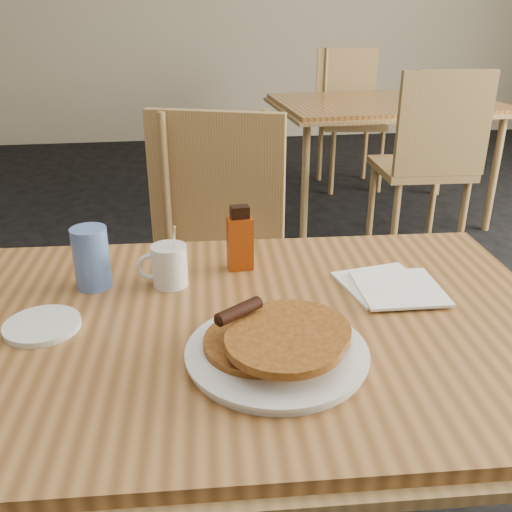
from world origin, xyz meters
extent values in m
cube|color=#9D6937|center=(-0.01, -0.01, 0.73)|extent=(1.27, 0.88, 0.04)
cube|color=tan|center=(-0.01, -0.01, 0.71)|extent=(1.32, 0.93, 0.02)
cylinder|color=tan|center=(0.52, 0.32, 0.35)|extent=(0.04, 0.04, 0.71)
cube|color=#9D6937|center=(1.18, 2.52, 0.73)|extent=(1.38, 0.96, 0.04)
cube|color=tan|center=(1.18, 2.52, 0.71)|extent=(1.42, 1.00, 0.02)
cylinder|color=tan|center=(0.59, 2.15, 0.35)|extent=(0.04, 0.04, 0.71)
cylinder|color=tan|center=(1.77, 2.88, 0.35)|extent=(0.04, 0.04, 0.71)
cube|color=tan|center=(-0.01, 0.64, 0.49)|extent=(0.58, 0.58, 0.04)
cube|color=tan|center=(-0.01, 0.84, 0.76)|extent=(0.44, 0.19, 0.50)
cylinder|color=tan|center=(-0.20, 0.45, 0.23)|extent=(0.04, 0.04, 0.47)
cylinder|color=tan|center=(0.17, 0.82, 0.23)|extent=(0.04, 0.04, 0.47)
cube|color=tan|center=(1.17, 3.18, 0.49)|extent=(0.51, 0.51, 0.04)
cube|color=tan|center=(1.17, 3.39, 0.76)|extent=(0.45, 0.10, 0.50)
cylinder|color=tan|center=(0.99, 3.00, 0.23)|extent=(0.04, 0.04, 0.46)
cylinder|color=tan|center=(1.36, 3.37, 0.23)|extent=(0.04, 0.04, 0.46)
cube|color=tan|center=(1.16, 1.88, 0.50)|extent=(0.49, 0.49, 0.04)
cube|color=tan|center=(1.16, 1.67, 0.77)|extent=(0.46, 0.06, 0.51)
cylinder|color=tan|center=(0.97, 1.69, 0.24)|extent=(0.04, 0.04, 0.47)
cylinder|color=tan|center=(1.35, 2.07, 0.24)|extent=(0.04, 0.04, 0.47)
cylinder|color=silver|center=(0.01, -0.14, 0.76)|extent=(0.31, 0.31, 0.02)
cylinder|color=silver|center=(0.01, -0.14, 0.77)|extent=(0.32, 0.32, 0.01)
cylinder|color=#A15E21|center=(-0.01, -0.13, 0.78)|extent=(0.20, 0.20, 0.01)
cylinder|color=#A15E21|center=(0.05, -0.12, 0.79)|extent=(0.20, 0.20, 0.01)
cylinder|color=#A15E21|center=(0.02, -0.18, 0.81)|extent=(0.20, 0.20, 0.01)
cylinder|color=black|center=(-0.05, -0.10, 0.83)|extent=(0.09, 0.07, 0.02)
cylinder|color=silver|center=(-0.17, 0.17, 0.80)|extent=(0.08, 0.08, 0.09)
torus|color=silver|center=(-0.21, 0.17, 0.80)|extent=(0.06, 0.01, 0.06)
cylinder|color=black|center=(-0.17, 0.17, 0.83)|extent=(0.07, 0.07, 0.01)
cylinder|color=silver|center=(-0.15, 0.17, 0.83)|extent=(0.02, 0.05, 0.13)
cube|color=maroon|center=(-0.01, 0.23, 0.81)|extent=(0.06, 0.04, 0.12)
cube|color=black|center=(-0.01, 0.23, 0.89)|extent=(0.04, 0.03, 0.03)
cube|color=white|center=(0.29, 0.10, 0.75)|extent=(0.20, 0.20, 0.01)
cube|color=white|center=(0.32, 0.06, 0.76)|extent=(0.18, 0.18, 0.01)
cylinder|color=#5174BE|center=(-0.33, 0.19, 0.82)|extent=(0.09, 0.09, 0.13)
cylinder|color=silver|center=(-0.41, 0.02, 0.76)|extent=(0.17, 0.17, 0.01)
camera|label=1|loc=(-0.14, -0.96, 1.32)|focal=40.00mm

